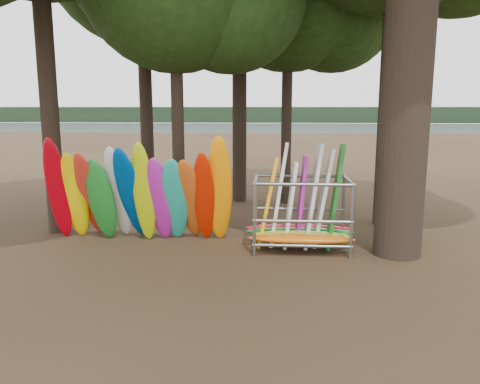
{
  "coord_description": "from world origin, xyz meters",
  "views": [
    {
      "loc": [
        1.7,
        -11.8,
        3.81
      ],
      "look_at": [
        0.75,
        1.5,
        1.4
      ],
      "focal_mm": 35.0,
      "sensor_mm": 36.0,
      "label": 1
    }
  ],
  "objects": [
    {
      "name": "lake",
      "position": [
        0.0,
        60.0,
        0.0
      ],
      "size": [
        160.0,
        160.0,
        0.0
      ],
      "primitive_type": "plane",
      "color": "gray",
      "rests_on": "ground"
    },
    {
      "name": "far_shore",
      "position": [
        0.0,
        110.0,
        2.0
      ],
      "size": [
        160.0,
        4.0,
        4.0
      ],
      "primitive_type": "cube",
      "color": "black",
      "rests_on": "ground"
    },
    {
      "name": "storage_rack",
      "position": [
        2.48,
        0.65,
        0.93
      ],
      "size": [
        3.08,
        1.58,
        2.91
      ],
      "color": "slate",
      "rests_on": "ground"
    },
    {
      "name": "ground",
      "position": [
        0.0,
        0.0,
        0.0
      ],
      "size": [
        120.0,
        120.0,
        0.0
      ],
      "primitive_type": "plane",
      "color": "#47331E",
      "rests_on": "ground"
    },
    {
      "name": "kayak_row",
      "position": [
        -2.12,
        0.99,
        1.36
      ],
      "size": [
        5.4,
        2.14,
        3.22
      ],
      "color": "#BB000E",
      "rests_on": "ground"
    }
  ]
}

